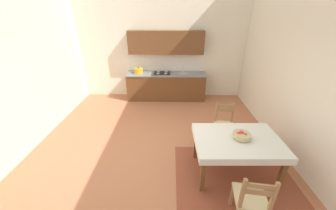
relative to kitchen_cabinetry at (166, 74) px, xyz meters
name	(u,v)px	position (x,y,z in m)	size (l,w,h in m)	color
ground_plane	(156,157)	(-0.13, -2.97, -0.91)	(6.00, 7.09, 0.10)	#B7704C
wall_back	(162,32)	(-0.13, 0.33, 1.28)	(6.00, 0.12, 4.26)	silver
wall_right	(327,52)	(2.63, -2.97, 1.28)	(0.12, 7.09, 4.26)	silver
area_rug	(233,175)	(1.33, -3.48, -0.85)	(2.10, 1.60, 0.01)	brown
kitchen_cabinetry	(166,74)	(0.00, 0.00, 0.00)	(2.59, 0.63, 2.20)	brown
dining_table	(237,144)	(1.33, -3.38, -0.22)	(1.48, 1.04, 0.75)	brown
dining_chair_camera_side	(251,199)	(1.27, -4.31, -0.41)	(0.47, 0.47, 0.93)	#D1BC89
dining_chair_kitchen_side	(224,125)	(1.37, -2.45, -0.41)	(0.45, 0.45, 0.93)	#D1BC89
fruit_bowl	(241,135)	(1.39, -3.36, -0.04)	(0.30, 0.30, 0.12)	tan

